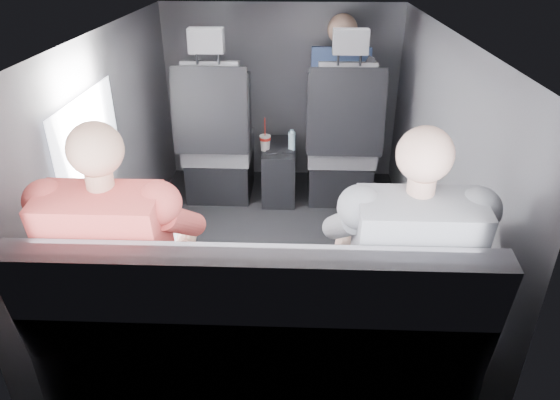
{
  "coord_description": "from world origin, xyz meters",
  "views": [
    {
      "loc": [
        0.14,
        -2.54,
        1.76
      ],
      "look_at": [
        0.04,
        -0.05,
        0.45
      ],
      "focal_mm": 32.0,
      "sensor_mm": 36.0,
      "label": 1
    }
  ],
  "objects_px": {
    "passenger_rear_right": "(401,270)",
    "rear_bench": "(260,349)",
    "front_seat_right": "(341,149)",
    "laptop_black": "(406,250)",
    "water_bottle": "(292,141)",
    "front_seat_left": "(218,148)",
    "center_console": "(280,171)",
    "soda_cup": "(265,142)",
    "laptop_white": "(129,240)",
    "passenger_front_right": "(339,91)",
    "passenger_rear_left": "(128,264)"
  },
  "relations": [
    {
      "from": "passenger_rear_right",
      "to": "rear_bench",
      "type": "bearing_deg",
      "value": -170.0
    },
    {
      "from": "front_seat_right",
      "to": "laptop_black",
      "type": "height_order",
      "value": "front_seat_right"
    },
    {
      "from": "passenger_rear_right",
      "to": "water_bottle",
      "type": "bearing_deg",
      "value": 104.02
    },
    {
      "from": "rear_bench",
      "to": "passenger_rear_right",
      "type": "xyz_separation_m",
      "value": [
        0.54,
        0.09,
        0.33
      ]
    },
    {
      "from": "front_seat_left",
      "to": "rear_bench",
      "type": "relative_size",
      "value": 0.79
    },
    {
      "from": "center_console",
      "to": "soda_cup",
      "type": "height_order",
      "value": "soda_cup"
    },
    {
      "from": "front_seat_left",
      "to": "front_seat_right",
      "type": "xyz_separation_m",
      "value": [
        0.9,
        0.0,
        0.0
      ]
    },
    {
      "from": "laptop_white",
      "to": "water_bottle",
      "type": "bearing_deg",
      "value": 67.97
    },
    {
      "from": "front_seat_left",
      "to": "laptop_white",
      "type": "relative_size",
      "value": 3.2
    },
    {
      "from": "center_console",
      "to": "soda_cup",
      "type": "bearing_deg",
      "value": -143.32
    },
    {
      "from": "front_seat_right",
      "to": "center_console",
      "type": "relative_size",
      "value": 2.64
    },
    {
      "from": "front_seat_right",
      "to": "laptop_white",
      "type": "height_order",
      "value": "front_seat_right"
    },
    {
      "from": "laptop_black",
      "to": "passenger_front_right",
      "type": "height_order",
      "value": "passenger_front_right"
    },
    {
      "from": "center_console",
      "to": "passenger_rear_left",
      "type": "distance_m",
      "value": 1.97
    },
    {
      "from": "passenger_rear_left",
      "to": "passenger_front_right",
      "type": "xyz_separation_m",
      "value": [
        0.95,
        2.07,
        0.12
      ]
    },
    {
      "from": "soda_cup",
      "to": "passenger_rear_right",
      "type": "distance_m",
      "value": 1.89
    },
    {
      "from": "center_console",
      "to": "passenger_rear_left",
      "type": "relative_size",
      "value": 0.38
    },
    {
      "from": "center_console",
      "to": "laptop_black",
      "type": "bearing_deg",
      "value": -70.95
    },
    {
      "from": "center_console",
      "to": "water_bottle",
      "type": "height_order",
      "value": "water_bottle"
    },
    {
      "from": "center_console",
      "to": "laptop_black",
      "type": "xyz_separation_m",
      "value": [
        0.59,
        -1.7,
        0.43
      ]
    },
    {
      "from": "laptop_black",
      "to": "passenger_rear_left",
      "type": "relative_size",
      "value": 0.29
    },
    {
      "from": "water_bottle",
      "to": "passenger_rear_left",
      "type": "distance_m",
      "value": 1.9
    },
    {
      "from": "passenger_rear_right",
      "to": "front_seat_right",
      "type": "bearing_deg",
      "value": 92.77
    },
    {
      "from": "soda_cup",
      "to": "laptop_white",
      "type": "bearing_deg",
      "value": -106.16
    },
    {
      "from": "front_seat_right",
      "to": "soda_cup",
      "type": "xyz_separation_m",
      "value": [
        -0.55,
        -0.03,
        0.06
      ]
    },
    {
      "from": "rear_bench",
      "to": "water_bottle",
      "type": "height_order",
      "value": "rear_bench"
    },
    {
      "from": "front_seat_left",
      "to": "passenger_rear_right",
      "type": "xyz_separation_m",
      "value": [
        0.99,
        -1.81,
        0.24
      ]
    },
    {
      "from": "center_console",
      "to": "rear_bench",
      "type": "height_order",
      "value": "rear_bench"
    },
    {
      "from": "water_bottle",
      "to": "laptop_black",
      "type": "distance_m",
      "value": 1.72
    },
    {
      "from": "laptop_white",
      "to": "laptop_black",
      "type": "relative_size",
      "value": 1.08
    },
    {
      "from": "front_seat_left",
      "to": "rear_bench",
      "type": "bearing_deg",
      "value": -76.69
    },
    {
      "from": "rear_bench",
      "to": "soda_cup",
      "type": "distance_m",
      "value": 1.88
    },
    {
      "from": "passenger_front_right",
      "to": "front_seat_left",
      "type": "bearing_deg",
      "value": -163.68
    },
    {
      "from": "front_seat_right",
      "to": "water_bottle",
      "type": "height_order",
      "value": "front_seat_right"
    },
    {
      "from": "front_seat_left",
      "to": "passenger_rear_right",
      "type": "relative_size",
      "value": 1.01
    },
    {
      "from": "rear_bench",
      "to": "passenger_rear_left",
      "type": "relative_size",
      "value": 1.28
    },
    {
      "from": "soda_cup",
      "to": "passenger_front_right",
      "type": "xyz_separation_m",
      "value": [
        0.53,
        0.29,
        0.3
      ]
    },
    {
      "from": "front_seat_left",
      "to": "center_console",
      "type": "relative_size",
      "value": 2.64
    },
    {
      "from": "laptop_black",
      "to": "passenger_rear_left",
      "type": "distance_m",
      "value": 1.11
    },
    {
      "from": "soda_cup",
      "to": "water_bottle",
      "type": "height_order",
      "value": "soda_cup"
    },
    {
      "from": "passenger_rear_left",
      "to": "passenger_front_right",
      "type": "height_order",
      "value": "passenger_front_right"
    },
    {
      "from": "rear_bench",
      "to": "laptop_black",
      "type": "distance_m",
      "value": 0.71
    },
    {
      "from": "laptop_black",
      "to": "passenger_rear_right",
      "type": "relative_size",
      "value": 0.29
    },
    {
      "from": "passenger_rear_left",
      "to": "soda_cup",
      "type": "bearing_deg",
      "value": 76.85
    },
    {
      "from": "center_console",
      "to": "passenger_rear_right",
      "type": "xyz_separation_m",
      "value": [
        0.54,
        -1.85,
        0.44
      ]
    },
    {
      "from": "rear_bench",
      "to": "laptop_white",
      "type": "bearing_deg",
      "value": 154.58
    },
    {
      "from": "laptop_white",
      "to": "passenger_rear_right",
      "type": "distance_m",
      "value": 1.11
    },
    {
      "from": "laptop_white",
      "to": "passenger_rear_left",
      "type": "bearing_deg",
      "value": -74.09
    },
    {
      "from": "water_bottle",
      "to": "laptop_white",
      "type": "bearing_deg",
      "value": -112.03
    },
    {
      "from": "water_bottle",
      "to": "passenger_rear_right",
      "type": "relative_size",
      "value": 0.12
    }
  ]
}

